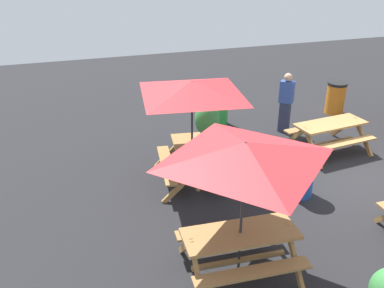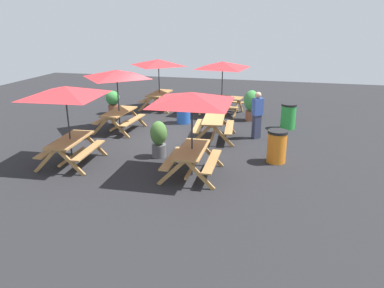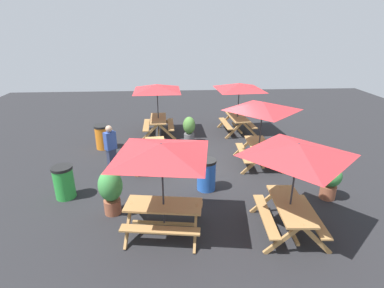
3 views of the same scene
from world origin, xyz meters
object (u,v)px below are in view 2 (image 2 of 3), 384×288
at_px(picnic_table_1, 192,104).
at_px(potted_plant_2, 159,138).
at_px(trash_bin_blue, 183,111).
at_px(potted_plant_1, 113,101).
at_px(picnic_table_2, 223,69).
at_px(picnic_table_4, 117,78).
at_px(person_standing, 257,114).
at_px(picnic_table_3, 66,97).
at_px(picnic_table_0, 214,124).
at_px(potted_plant_0, 251,103).
at_px(trash_bin_orange, 277,146).
at_px(trash_bin_green, 288,116).
at_px(picnic_table_5, 159,66).

relative_size(picnic_table_1, potted_plant_2, 2.49).
xyz_separation_m(trash_bin_blue, potted_plant_1, (-0.74, -3.46, 0.09)).
distance_m(picnic_table_2, picnic_table_4, 4.88).
bearing_deg(person_standing, picnic_table_3, 174.08).
xyz_separation_m(picnic_table_0, potted_plant_0, (-2.88, 1.03, 0.15)).
bearing_deg(picnic_table_4, potted_plant_0, 122.30).
bearing_deg(trash_bin_orange, trash_bin_blue, -132.67).
distance_m(picnic_table_2, trash_bin_green, 3.70).
distance_m(picnic_table_4, potted_plant_0, 5.58).
distance_m(picnic_table_5, potted_plant_0, 4.67).
bearing_deg(picnic_table_1, picnic_table_0, 178.92).
bearing_deg(trash_bin_orange, picnic_table_5, -135.43).
bearing_deg(trash_bin_blue, picnic_table_0, 41.76).
bearing_deg(picnic_table_3, picnic_table_5, 173.70).
bearing_deg(potted_plant_0, trash_bin_green, 59.59).
relative_size(trash_bin_green, trash_bin_orange, 1.00).
bearing_deg(potted_plant_1, picnic_table_1, 41.14).
height_order(picnic_table_2, picnic_table_5, same).
relative_size(picnic_table_1, potted_plant_1, 2.75).
bearing_deg(picnic_table_3, potted_plant_0, 139.03).
height_order(picnic_table_4, picnic_table_5, same).
bearing_deg(picnic_table_5, trash_bin_green, 75.23).
distance_m(picnic_table_0, trash_bin_blue, 2.39).
relative_size(picnic_table_2, trash_bin_orange, 2.86).
relative_size(picnic_table_0, person_standing, 1.16).
bearing_deg(trash_bin_green, picnic_table_5, -108.15).
relative_size(picnic_table_5, potted_plant_1, 2.27).
bearing_deg(picnic_table_0, trash_bin_orange, 46.03).
bearing_deg(potted_plant_0, picnic_table_1, -9.03).
distance_m(picnic_table_4, potted_plant_1, 3.10).
xyz_separation_m(picnic_table_3, potted_plant_0, (-6.22, 4.63, -1.27)).
relative_size(picnic_table_4, potted_plant_1, 2.27).
bearing_deg(potted_plant_0, picnic_table_3, -36.66).
height_order(picnic_table_1, trash_bin_blue, picnic_table_1).
distance_m(trash_bin_blue, potted_plant_0, 2.85).
distance_m(picnic_table_3, picnic_table_5, 7.26).
xyz_separation_m(picnic_table_4, trash_bin_blue, (-1.65, 2.06, -1.49)).
bearing_deg(picnic_table_5, person_standing, 57.51).
bearing_deg(trash_bin_orange, trash_bin_green, 175.33).
bearing_deg(picnic_table_3, person_standing, 122.49).
distance_m(picnic_table_0, picnic_table_1, 3.61).
height_order(picnic_table_2, trash_bin_orange, picnic_table_2).
relative_size(picnic_table_0, trash_bin_blue, 1.97).
relative_size(picnic_table_0, potted_plant_0, 1.53).
distance_m(potted_plant_1, person_standing, 6.84).
distance_m(picnic_table_3, trash_bin_green, 8.27).
bearing_deg(picnic_table_4, picnic_table_0, 89.79).
distance_m(picnic_table_1, person_standing, 4.17).
bearing_deg(picnic_table_4, picnic_table_1, 48.92).
height_order(picnic_table_5, trash_bin_blue, picnic_table_5).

